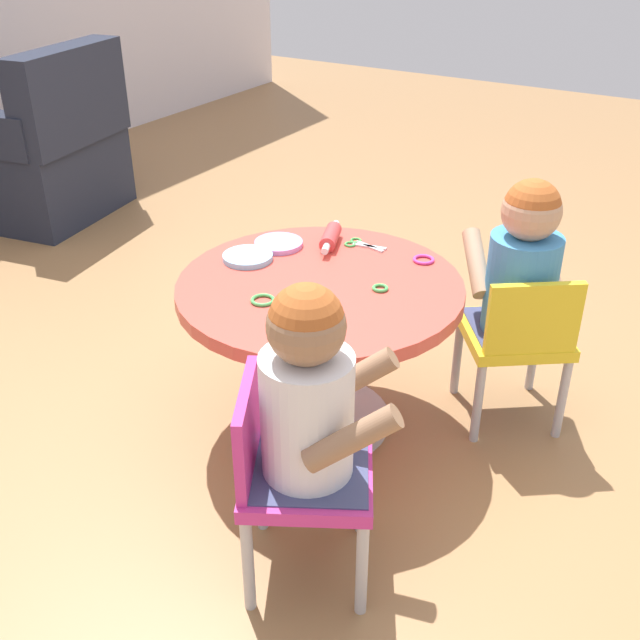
# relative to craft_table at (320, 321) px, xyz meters

# --- Properties ---
(ground_plane) EXTENTS (10.00, 10.00, 0.00)m
(ground_plane) POSITION_rel_craft_table_xyz_m (0.00, 0.00, -0.37)
(ground_plane) COLOR #9E7247
(craft_table) EXTENTS (0.83, 0.83, 0.50)m
(craft_table) POSITION_rel_craft_table_xyz_m (0.00, 0.00, 0.00)
(craft_table) COLOR silver
(craft_table) RESTS_ON ground
(child_chair_left) EXTENTS (0.41, 0.41, 0.54)m
(child_chair_left) POSITION_rel_craft_table_xyz_m (-0.54, -0.26, -0.06)
(child_chair_left) COLOR #B7B7BC
(child_chair_left) RESTS_ON ground
(seated_child_left) EXTENTS (0.40, 0.43, 0.51)m
(seated_child_left) POSITION_rel_craft_table_xyz_m (-0.52, -0.29, 0.16)
(seated_child_left) COLOR #3F4772
(seated_child_left) RESTS_ON ground
(child_chair_right) EXTENTS (0.42, 0.42, 0.54)m
(child_chair_right) POSITION_rel_craft_table_xyz_m (0.32, -0.50, -0.06)
(child_chair_right) COLOR #B7B7BC
(child_chair_right) RESTS_ON ground
(seated_child_right) EXTENTS (0.44, 0.42, 0.51)m
(seated_child_right) POSITION_rel_craft_table_xyz_m (0.36, -0.48, 0.16)
(seated_child_right) COLOR #3F4772
(seated_child_right) RESTS_ON ground
(armchair_dark) EXTENTS (0.82, 0.83, 0.85)m
(armchair_dark) POSITION_rel_craft_table_xyz_m (0.80, 2.15, -0.06)
(armchair_dark) COLOR #232838
(armchair_dark) RESTS_ON ground
(rolling_pin) EXTENTS (0.22, 0.10, 0.05)m
(rolling_pin) POSITION_rel_craft_table_xyz_m (0.25, 0.11, 0.15)
(rolling_pin) COLOR #D83F3F
(rolling_pin) RESTS_ON craft_table
(craft_scissors) EXTENTS (0.07, 0.14, 0.01)m
(craft_scissors) POSITION_rel_craft_table_xyz_m (0.29, 0.03, 0.13)
(craft_scissors) COLOR silver
(craft_scissors) RESTS_ON craft_table
(playdough_blob_0) EXTENTS (0.15, 0.15, 0.02)m
(playdough_blob_0) POSITION_rel_craft_table_xyz_m (0.02, 0.27, 0.14)
(playdough_blob_0) COLOR #8CCCF2
(playdough_blob_0) RESTS_ON craft_table
(playdough_blob_1) EXTENTS (0.15, 0.15, 0.02)m
(playdough_blob_1) POSITION_rel_craft_table_xyz_m (0.15, 0.25, 0.14)
(playdough_blob_1) COLOR #CC99E5
(playdough_blob_1) RESTS_ON craft_table
(cookie_cutter_0) EXTENTS (0.05, 0.05, 0.01)m
(cookie_cutter_0) POSITION_rel_craft_table_xyz_m (0.05, -0.17, 0.13)
(cookie_cutter_0) COLOR #4CB259
(cookie_cutter_0) RESTS_ON craft_table
(cookie_cutter_1) EXTENTS (0.07, 0.07, 0.01)m
(cookie_cutter_1) POSITION_rel_craft_table_xyz_m (0.29, -0.19, 0.13)
(cookie_cutter_1) COLOR #D83FA5
(cookie_cutter_1) RESTS_ON craft_table
(cookie_cutter_2) EXTENTS (0.07, 0.07, 0.01)m
(cookie_cutter_2) POSITION_rel_craft_table_xyz_m (-0.18, 0.07, 0.13)
(cookie_cutter_2) COLOR #4CB259
(cookie_cutter_2) RESTS_ON craft_table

